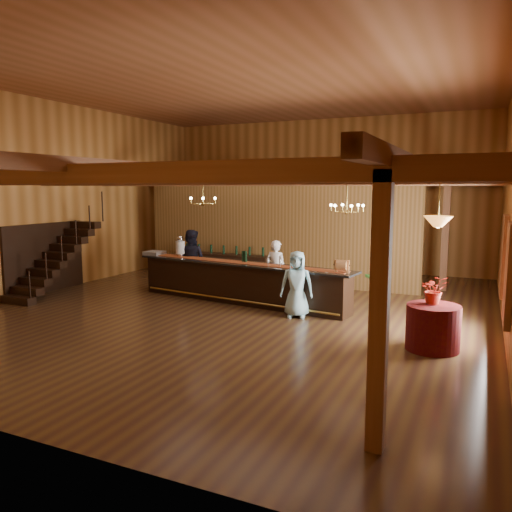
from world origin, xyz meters
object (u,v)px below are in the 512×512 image
at_px(tasting_bar, 240,282).
at_px(round_table, 433,327).
at_px(raffle_drum, 342,265).
at_px(bartender, 276,270).
at_px(staff_second, 191,261).
at_px(chandelier_right, 347,208).
at_px(floor_plant, 373,271).
at_px(beverage_dispenser, 180,247).
at_px(backbar_shelf, 224,268).
at_px(pendant_lamp, 438,221).
at_px(guest, 297,284).
at_px(chandelier_left, 203,200).

xyz_separation_m(tasting_bar, round_table, (5.00, -2.01, -0.11)).
relative_size(tasting_bar, round_table, 6.54).
height_order(raffle_drum, bartender, bartender).
bearing_deg(staff_second, round_table, 151.60).
xyz_separation_m(round_table, chandelier_right, (-2.17, 1.89, 2.12)).
xyz_separation_m(round_table, floor_plant, (-2.14, 5.06, 0.15)).
bearing_deg(beverage_dispenser, backbar_shelf, 83.36).
xyz_separation_m(pendant_lamp, guest, (-3.13, 1.19, -1.62)).
bearing_deg(floor_plant, chandelier_right, -90.50).
relative_size(tasting_bar, beverage_dispenser, 10.69).
relative_size(raffle_drum, chandelier_right, 0.42).
height_order(beverage_dispenser, round_table, beverage_dispenser).
bearing_deg(staff_second, chandelier_left, 145.45).
relative_size(raffle_drum, staff_second, 0.19).
height_order(raffle_drum, chandelier_left, chandelier_left).
distance_m(raffle_drum, floor_plant, 3.56).
xyz_separation_m(raffle_drum, floor_plant, (0.03, 3.50, -0.66)).
xyz_separation_m(bartender, staff_second, (-2.62, -0.13, 0.10)).
height_order(beverage_dispenser, chandelier_right, chandelier_right).
distance_m(round_table, pendant_lamp, 1.98).
bearing_deg(raffle_drum, guest, -158.71).
bearing_deg(pendant_lamp, raffle_drum, 144.20).
bearing_deg(floor_plant, guest, -104.31).
height_order(guest, floor_plant, guest).
relative_size(chandelier_left, pendant_lamp, 0.89).
bearing_deg(pendant_lamp, backbar_shelf, 146.67).
bearing_deg(chandelier_left, backbar_shelf, 103.98).
relative_size(round_table, chandelier_right, 1.21).
bearing_deg(backbar_shelf, beverage_dispenser, -95.38).
relative_size(chandelier_right, bartender, 0.50).
height_order(chandelier_right, pendant_lamp, same).
distance_m(tasting_bar, pendant_lamp, 5.70).
bearing_deg(raffle_drum, round_table, -35.80).
height_order(chandelier_right, guest, chandelier_right).
height_order(pendant_lamp, bartender, pendant_lamp).
distance_m(chandelier_left, bartender, 2.76).
bearing_deg(bartender, guest, 131.03).
bearing_deg(round_table, chandelier_right, 138.93).
bearing_deg(round_table, tasting_bar, 158.11).
bearing_deg(chandelier_left, floor_plant, 33.39).
bearing_deg(beverage_dispenser, pendant_lamp, -18.37).
relative_size(tasting_bar, chandelier_left, 8.02).
distance_m(chandelier_right, floor_plant, 3.73).
distance_m(tasting_bar, bartender, 1.07).
bearing_deg(backbar_shelf, staff_second, -91.54).
height_order(tasting_bar, backbar_shelf, tasting_bar).
bearing_deg(round_table, beverage_dispenser, 161.63).
bearing_deg(pendant_lamp, round_table, 14.04).
relative_size(tasting_bar, guest, 4.11).
bearing_deg(raffle_drum, tasting_bar, 171.06).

